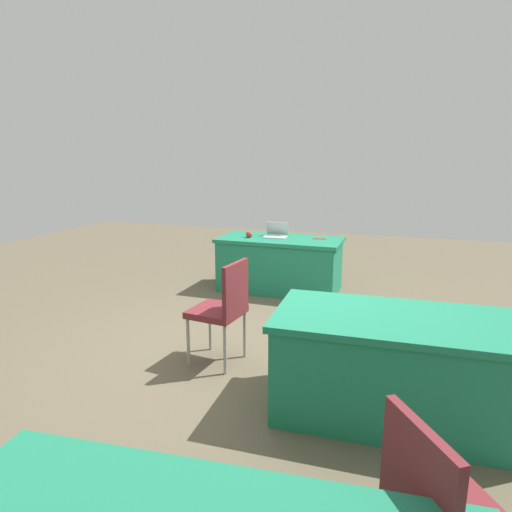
{
  "coord_description": "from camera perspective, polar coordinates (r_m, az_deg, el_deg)",
  "views": [
    {
      "loc": [
        -1.16,
        3.82,
        1.85
      ],
      "look_at": [
        0.16,
        -0.21,
        0.9
      ],
      "focal_mm": 30.66,
      "sensor_mm": 36.0,
      "label": 1
    }
  ],
  "objects": [
    {
      "name": "table_foreground",
      "position": [
        6.23,
        3.13,
        -1.06
      ],
      "size": [
        1.73,
        0.88,
        0.76
      ],
      "rotation": [
        0.0,
        0.0,
        -0.02
      ],
      "color": "#1E7A56",
      "rests_on": "ground"
    },
    {
      "name": "chair_tucked_right",
      "position": [
        3.97,
        -4.29,
        -6.42
      ],
      "size": [
        0.49,
        0.49,
        0.97
      ],
      "rotation": [
        0.0,
        0.0,
        4.59
      ],
      "color": "#9E9993",
      "rests_on": "ground"
    },
    {
      "name": "yarn_ball",
      "position": [
        6.18,
        -0.92,
        2.85
      ],
      "size": [
        0.09,
        0.09,
        0.09
      ],
      "primitive_type": "sphere",
      "color": "#B2382D",
      "rests_on": "table_foreground"
    },
    {
      "name": "laptop_silver",
      "position": [
        6.22,
        2.57,
        2.85
      ],
      "size": [
        0.33,
        0.3,
        0.21
      ],
      "rotation": [
        0.0,
        0.0,
        0.04
      ],
      "color": "silver",
      "rests_on": "table_foreground"
    },
    {
      "name": "scissors_red",
      "position": [
        6.13,
        8.3,
        2.24
      ],
      "size": [
        0.18,
        0.06,
        0.01
      ],
      "primitive_type": "cube",
      "rotation": [
        0.0,
        0.0,
        0.12
      ],
      "color": "red",
      "rests_on": "table_foreground"
    },
    {
      "name": "table_mid_right",
      "position": [
        3.41,
        17.7,
        -13.55
      ],
      "size": [
        1.76,
        0.95,
        0.76
      ],
      "rotation": [
        0.0,
        0.0,
        0.03
      ],
      "color": "#1E7A56",
      "rests_on": "ground"
    },
    {
      "name": "ground_plane",
      "position": [
        4.4,
        1.12,
        -12.23
      ],
      "size": [
        14.4,
        14.4,
        0.0
      ],
      "primitive_type": "plane",
      "color": "brown"
    }
  ]
}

